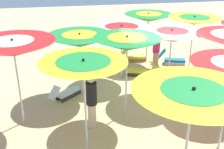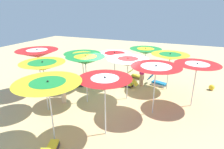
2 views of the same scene
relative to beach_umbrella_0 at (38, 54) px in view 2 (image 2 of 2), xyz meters
name	(u,v)px [view 2 (image 2 of 2)]	position (x,y,z in m)	size (l,w,h in m)	color
ground	(114,101)	(0.61, -4.29, -2.32)	(36.59, 36.59, 0.04)	#D1B57F
beach_umbrella_0	(38,54)	(0.00, 0.00, 0.00)	(2.26, 2.26, 2.57)	silver
beach_umbrella_1	(43,66)	(-1.52, -1.70, -0.08)	(2.01, 2.01, 2.46)	silver
beach_umbrella_2	(48,87)	(-3.28, -3.49, -0.10)	(2.24, 2.24, 2.45)	silver
beach_umbrella_3	(82,57)	(1.60, -1.86, -0.37)	(2.19, 2.19, 2.20)	silver
beach_umbrella_4	(85,60)	(-0.08, -3.06, -0.03)	(1.91, 1.91, 2.52)	silver
beach_umbrella_5	(105,84)	(-2.13, -5.03, -0.17)	(1.96, 1.96, 2.41)	silver
beach_umbrella_6	(115,56)	(2.64, -3.51, -0.38)	(2.05, 2.05, 2.15)	silver
beach_umbrella_7	(128,62)	(1.08, -4.85, -0.24)	(2.14, 2.14, 2.32)	silver
beach_umbrella_8	(156,70)	(0.12, -6.43, -0.17)	(2.20, 2.20, 2.37)	silver
beach_umbrella_9	(145,51)	(4.21, -5.04, -0.30)	(2.07, 2.07, 2.23)	silver
beach_umbrella_10	(170,57)	(3.22, -6.69, -0.28)	(2.14, 2.14, 2.23)	silver
beach_umbrella_11	(197,67)	(1.58, -8.10, -0.26)	(2.10, 2.10, 2.26)	silver
lounger_0	(157,82)	(3.62, -6.06, -2.08)	(0.74, 1.29, 0.68)	silver
lounger_1	(73,84)	(1.30, -1.29, -2.10)	(1.06, 1.15, 0.59)	#333338
lounger_2	(127,83)	(2.69, -4.32, -2.10)	(0.67, 1.40, 0.59)	#333338
lounger_3	(136,75)	(4.30, -4.47, -2.09)	(0.46, 1.27, 0.58)	olive
beachgoer_0	(142,73)	(3.18, -5.12, -1.44)	(0.30, 0.30, 1.66)	#D8A87F
beachgoer_1	(63,88)	(-0.59, -1.96, -1.47)	(0.30, 0.30, 1.60)	beige
beach_ball	(212,87)	(4.12, -9.21, -2.14)	(0.33, 0.33, 0.33)	yellow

